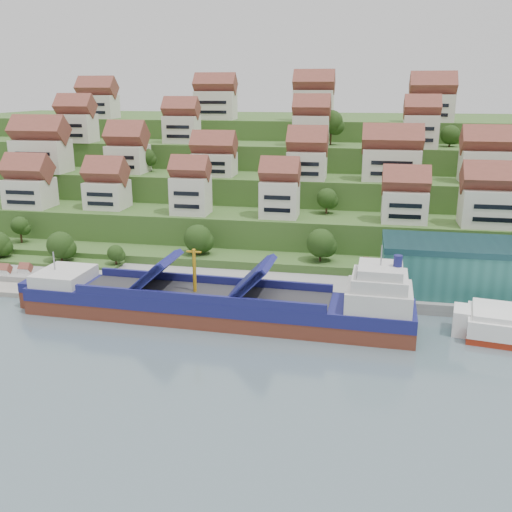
# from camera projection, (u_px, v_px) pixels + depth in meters

# --- Properties ---
(ground) EXTENTS (300.00, 300.00, 0.00)m
(ground) POSITION_uv_depth(u_px,v_px,m) (259.00, 320.00, 104.41)
(ground) COLOR slate
(ground) RESTS_ON ground
(quay) EXTENTS (180.00, 14.00, 2.20)m
(quay) POSITION_uv_depth(u_px,v_px,m) (370.00, 294.00, 114.62)
(quay) COLOR gray
(quay) RESTS_ON ground
(pebble_beach) EXTENTS (45.00, 20.00, 1.00)m
(pebble_beach) POSITION_uv_depth(u_px,v_px,m) (12.00, 278.00, 126.02)
(pebble_beach) COLOR gray
(pebble_beach) RESTS_ON ground
(hillside) EXTENTS (260.00, 128.00, 31.00)m
(hillside) POSITION_uv_depth(u_px,v_px,m) (313.00, 178.00, 198.91)
(hillside) COLOR #2D4C1E
(hillside) RESTS_ON ground
(hillside_village) EXTENTS (159.47, 61.26, 29.17)m
(hillside_village) POSITION_uv_depth(u_px,v_px,m) (302.00, 151.00, 154.22)
(hillside_village) COLOR silver
(hillside_village) RESTS_ON ground
(hillside_trees) EXTENTS (139.96, 62.27, 31.73)m
(hillside_trees) POSITION_uv_depth(u_px,v_px,m) (254.00, 194.00, 141.25)
(hillside_trees) COLOR #244216
(hillside_trees) RESTS_ON ground
(flagpole) EXTENTS (1.28, 0.16, 8.00)m
(flagpole) POSITION_uv_depth(u_px,v_px,m) (362.00, 273.00, 108.61)
(flagpole) COLOR gray
(flagpole) RESTS_ON quay
(cargo_ship) EXTENTS (71.30, 13.43, 15.65)m
(cargo_ship) POSITION_uv_depth(u_px,v_px,m) (225.00, 305.00, 103.36)
(cargo_ship) COLOR brown
(cargo_ship) RESTS_ON ground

